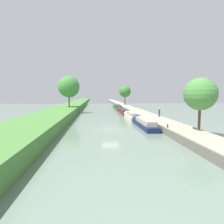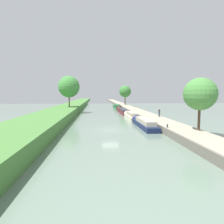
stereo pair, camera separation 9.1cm
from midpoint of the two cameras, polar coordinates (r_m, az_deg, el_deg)
ground_plane at (r=30.41m, az=-0.42°, el=-5.08°), size 160.00×160.00×0.00m
left_grassy_bank at (r=31.42m, az=-20.66°, el=-3.43°), size 7.38×260.00×1.79m
right_towpath at (r=32.32m, az=16.11°, el=-3.85°), size 4.02×260.00×0.91m
stone_quay at (r=31.63m, az=12.48°, el=-3.92°), size 0.25×260.00×0.96m
narrowboat_navy at (r=33.36m, az=9.21°, el=-3.19°), size 1.93×11.91×2.00m
narrowboat_cream at (r=44.25m, az=5.59°, el=-1.04°), size 1.87×10.74×2.01m
narrowboat_maroon at (r=57.80m, az=3.13°, el=0.36°), size 2.02×16.69×1.91m
narrowboat_green at (r=74.34m, az=1.51°, el=1.52°), size 2.14×15.26×2.14m
tree_rightbank_near at (r=26.66m, az=24.25°, el=4.75°), size 4.05×4.05×6.57m
tree_rightbank_midnear at (r=83.34m, az=3.85°, el=5.95°), size 4.94×4.94×8.01m
tree_leftbank_downstream at (r=56.32m, az=-12.34°, el=7.16°), size 5.94×5.94×8.61m
person_walking at (r=40.34m, az=13.59°, el=-0.10°), size 0.34×0.34×1.66m
mooring_bollard_near at (r=27.81m, az=15.84°, el=-3.89°), size 0.16×0.16×0.45m
mooring_bollard_far at (r=81.18m, az=2.27°, el=2.24°), size 0.16×0.16×0.45m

